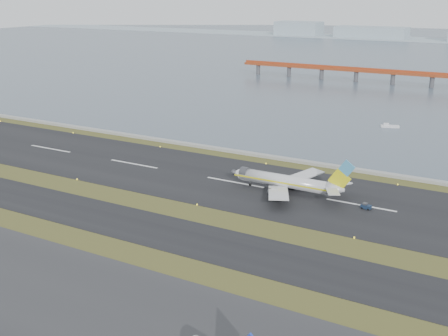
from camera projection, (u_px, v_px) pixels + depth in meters
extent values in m
plane|color=#384518|center=(182.00, 214.00, 150.88)|extent=(1000.00, 1000.00, 0.00)
cube|color=#2A2A2D|center=(20.00, 311.00, 105.20)|extent=(1000.00, 50.00, 0.10)
cube|color=black|center=(156.00, 230.00, 140.90)|extent=(1000.00, 18.00, 0.10)
cube|color=black|center=(235.00, 182.00, 175.77)|extent=(1000.00, 45.00, 0.10)
cube|color=gray|center=(275.00, 158.00, 200.54)|extent=(1000.00, 2.50, 1.00)
cube|color=#A03D1B|center=(433.00, 76.00, 346.79)|extent=(260.00, 5.00, 1.60)
cube|color=#A03D1B|center=(433.00, 73.00, 346.34)|extent=(260.00, 0.40, 1.40)
cylinder|color=#4C4C51|center=(289.00, 72.00, 393.19)|extent=(2.80, 2.80, 7.00)
cylinder|color=#4C4C51|center=(432.00, 83.00, 348.14)|extent=(2.80, 2.80, 7.00)
cube|color=#9CAEB8|center=(299.00, 28.00, 766.14)|extent=(60.00, 35.00, 18.00)
cube|color=#9CAEB8|center=(371.00, 32.00, 719.81)|extent=(90.00, 35.00, 14.00)
cylinder|color=silver|center=(283.00, 181.00, 166.53)|extent=(28.00, 3.80, 3.80)
cone|color=silver|center=(237.00, 173.00, 173.85)|extent=(3.20, 3.80, 3.80)
cone|color=silver|center=(336.00, 189.00, 158.84)|extent=(5.00, 3.80, 3.80)
cube|color=yellow|center=(281.00, 183.00, 164.94)|extent=(31.00, 0.06, 0.45)
cube|color=yellow|center=(286.00, 179.00, 168.13)|extent=(31.00, 0.06, 0.45)
cube|color=silver|center=(278.00, 193.00, 158.65)|extent=(11.31, 15.89, 1.66)
cube|color=silver|center=(301.00, 176.00, 172.77)|extent=(11.31, 15.89, 1.66)
cylinder|color=#3B3B40|center=(276.00, 193.00, 161.89)|extent=(4.20, 2.10, 2.10)
cylinder|color=#3B3B40|center=(293.00, 181.00, 171.85)|extent=(4.20, 2.10, 2.10)
cube|color=yellow|center=(339.00, 180.00, 157.59)|extent=(6.80, 0.35, 6.85)
cube|color=#4392C0|center=(347.00, 168.00, 155.59)|extent=(4.85, 0.37, 4.90)
cube|color=silver|center=(333.00, 191.00, 155.39)|extent=(5.64, 6.80, 0.22)
cube|color=silver|center=(341.00, 184.00, 161.70)|extent=(5.64, 6.80, 0.22)
cylinder|color=black|center=(250.00, 185.00, 172.61)|extent=(0.80, 0.28, 0.80)
cylinder|color=black|center=(284.00, 194.00, 164.39)|extent=(1.00, 0.38, 1.00)
cylinder|color=black|center=(291.00, 188.00, 169.04)|extent=(1.00, 0.38, 1.00)
cube|color=#15243B|center=(366.00, 207.00, 154.07)|extent=(2.91, 1.89, 1.03)
cube|color=#3B3B40|center=(365.00, 204.00, 154.06)|extent=(1.36, 1.43, 0.60)
cylinder|color=black|center=(362.00, 208.00, 154.23)|extent=(0.63, 0.33, 0.60)
cylinder|color=black|center=(364.00, 207.00, 155.27)|extent=(0.63, 0.33, 0.60)
cylinder|color=black|center=(368.00, 210.00, 153.15)|extent=(0.63, 0.33, 0.60)
cylinder|color=black|center=(370.00, 208.00, 154.19)|extent=(0.63, 0.33, 0.60)
cube|color=silver|center=(390.00, 127.00, 246.74)|extent=(8.19, 5.25, 1.01)
cube|color=silver|center=(386.00, 124.00, 246.67)|extent=(2.75, 2.51, 1.01)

